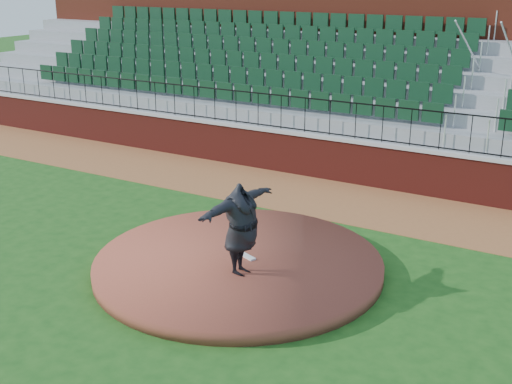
# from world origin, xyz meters

# --- Properties ---
(ground) EXTENTS (90.00, 90.00, 0.00)m
(ground) POSITION_xyz_m (0.00, 0.00, 0.00)
(ground) COLOR #1B4C15
(ground) RESTS_ON ground
(warning_track) EXTENTS (34.00, 3.20, 0.01)m
(warning_track) POSITION_xyz_m (0.00, 5.40, 0.01)
(warning_track) COLOR brown
(warning_track) RESTS_ON ground
(field_wall) EXTENTS (34.00, 0.35, 1.20)m
(field_wall) POSITION_xyz_m (0.00, 7.00, 0.60)
(field_wall) COLOR maroon
(field_wall) RESTS_ON ground
(wall_cap) EXTENTS (34.00, 0.45, 0.10)m
(wall_cap) POSITION_xyz_m (0.00, 7.00, 1.25)
(wall_cap) COLOR #B7B7B7
(wall_cap) RESTS_ON field_wall
(wall_railing) EXTENTS (34.00, 0.05, 1.00)m
(wall_railing) POSITION_xyz_m (0.00, 7.00, 1.80)
(wall_railing) COLOR black
(wall_railing) RESTS_ON wall_cap
(seating_stands) EXTENTS (34.00, 5.10, 4.60)m
(seating_stands) POSITION_xyz_m (0.00, 9.72, 2.30)
(seating_stands) COLOR gray
(seating_stands) RESTS_ON ground
(concourse_wall) EXTENTS (34.00, 0.50, 5.50)m
(concourse_wall) POSITION_xyz_m (0.00, 12.52, 2.75)
(concourse_wall) COLOR maroon
(concourse_wall) RESTS_ON ground
(pitchers_mound) EXTENTS (5.84, 5.84, 0.25)m
(pitchers_mound) POSITION_xyz_m (0.25, 0.38, 0.12)
(pitchers_mound) COLOR brown
(pitchers_mound) RESTS_ON ground
(pitching_rubber) EXTENTS (0.52, 0.31, 0.03)m
(pitching_rubber) POSITION_xyz_m (0.33, 0.53, 0.27)
(pitching_rubber) COLOR silver
(pitching_rubber) RESTS_ON pitchers_mound
(pitcher) EXTENTS (0.75, 2.27, 1.82)m
(pitcher) POSITION_xyz_m (0.66, -0.17, 1.16)
(pitcher) COLOR black
(pitcher) RESTS_ON pitchers_mound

